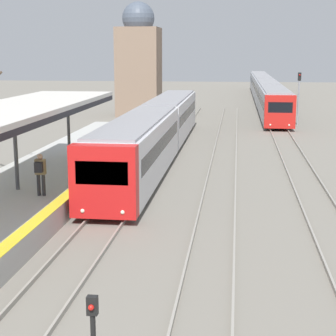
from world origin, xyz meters
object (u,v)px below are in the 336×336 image
(signal_post_near, at_px, (93,336))
(signal_mast_far, at_px, (299,92))
(person_on_platform, at_px, (40,171))
(train_near, at_px, (158,128))
(train_far, at_px, (265,89))

(signal_post_near, xyz_separation_m, signal_mast_far, (7.91, 41.50, 1.68))
(person_on_platform, height_order, signal_mast_far, signal_mast_far)
(signal_mast_far, bearing_deg, signal_post_near, -100.79)
(person_on_platform, height_order, train_near, train_near)
(signal_mast_far, bearing_deg, person_on_platform, -113.15)
(signal_post_near, distance_m, signal_mast_far, 42.28)
(train_near, relative_size, signal_mast_far, 6.33)
(train_far, height_order, signal_post_near, train_far)
(person_on_platform, bearing_deg, signal_mast_far, 66.85)
(train_near, bearing_deg, train_far, 78.07)
(signal_post_near, bearing_deg, train_far, 84.68)
(signal_post_near, height_order, signal_mast_far, signal_mast_far)
(train_near, xyz_separation_m, signal_post_near, (2.34, -25.00, -0.49))
(signal_mast_far, bearing_deg, train_far, 94.72)
(train_near, height_order, signal_post_near, train_near)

